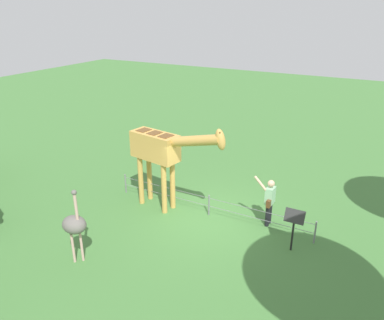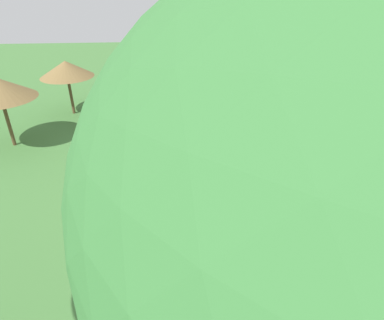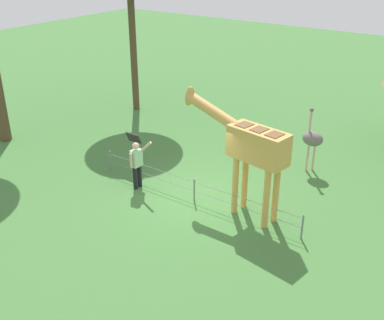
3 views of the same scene
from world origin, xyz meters
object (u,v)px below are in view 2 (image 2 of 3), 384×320
(visitor, at_px, (211,206))
(info_sign, at_px, (179,229))
(zebra, at_px, (101,109))
(shade_hut_far, at_px, (66,69))
(ostrich, at_px, (92,144))
(giraffe, at_px, (183,123))
(shade_hut_aside, at_px, (130,60))

(visitor, distance_m, info_sign, 1.46)
(visitor, bearing_deg, zebra, -149.95)
(info_sign, bearing_deg, shade_hut_far, -153.75)
(zebra, xyz_separation_m, ostrich, (3.90, 0.25, 0.01))
(ostrich, xyz_separation_m, info_sign, (5.07, 3.31, -0.23))
(giraffe, bearing_deg, visitor, 10.70)
(shade_hut_far, height_order, shade_hut_aside, shade_hut_aside)
(ostrich, height_order, shade_hut_far, shade_hut_far)
(zebra, relative_size, shade_hut_far, 0.60)
(visitor, xyz_separation_m, shade_hut_aside, (-11.96, -3.37, 1.73))
(giraffe, distance_m, visitor, 3.84)
(visitor, relative_size, shade_hut_aside, 0.55)
(shade_hut_aside, height_order, info_sign, shade_hut_aside)
(shade_hut_far, relative_size, info_sign, 2.27)
(shade_hut_far, bearing_deg, giraffe, 41.18)
(visitor, distance_m, shade_hut_aside, 12.55)
(visitor, relative_size, info_sign, 1.28)
(visitor, xyz_separation_m, ostrich, (-4.03, -4.34, 0.27))
(giraffe, height_order, info_sign, giraffe)
(ostrich, bearing_deg, info_sign, 33.18)
(zebra, bearing_deg, shade_hut_far, -140.12)
(zebra, bearing_deg, giraffe, 41.91)
(giraffe, relative_size, visitor, 2.19)
(zebra, bearing_deg, ostrich, 3.60)
(giraffe, distance_m, shade_hut_far, 9.15)
(visitor, relative_size, zebra, 0.95)
(shade_hut_aside, bearing_deg, ostrich, -6.99)
(giraffe, bearing_deg, info_sign, -4.39)
(giraffe, height_order, shade_hut_far, giraffe)
(visitor, height_order, shade_hut_far, shade_hut_far)
(zebra, relative_size, ostrich, 0.79)
(ostrich, xyz_separation_m, shade_hut_aside, (-7.93, 0.97, 1.46))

